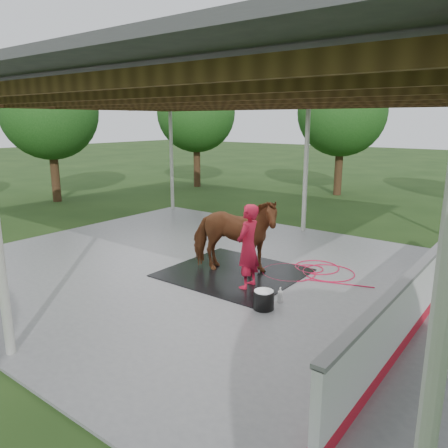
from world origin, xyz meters
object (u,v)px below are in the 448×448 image
Objects in this scene: dasher_board at (420,295)px; horse at (233,235)px; handler at (248,247)px; wash_bucket at (264,299)px.

horse is (-4.02, 0.15, 0.35)m from dasher_board.
handler reaches higher than wash_bucket.
handler reaches higher than horse.
dasher_board is 4.52× the size of handler.
dasher_board is 20.65× the size of wash_bucket.
handler is at bearing -144.72° from horse.
wash_bucket is at bearing -147.40° from horse.
handler reaches higher than dasher_board.
handler is at bearing 140.28° from wash_bucket.
wash_bucket is at bearing 45.02° from handler.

